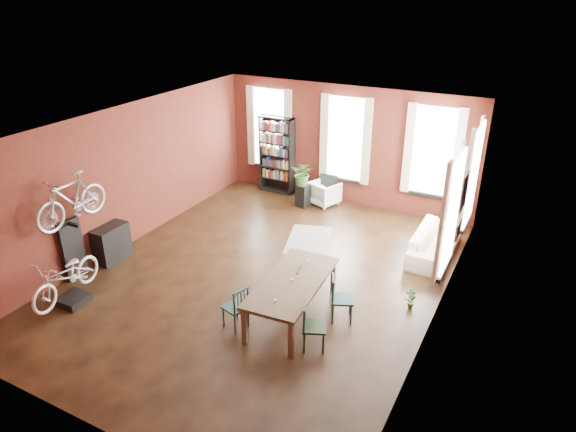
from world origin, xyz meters
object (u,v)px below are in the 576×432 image
Objects in this scene: bike_trainer at (73,299)px; white_armchair at (324,192)px; bookshelf at (277,155)px; dining_table at (292,299)px; cream_sofa at (435,238)px; dining_chair_d at (342,299)px; plant_stand at (303,195)px; dining_chair_b at (291,286)px; dining_chair_a at (235,307)px; dining_chair_c at (314,327)px; bicycle_floor at (62,258)px; console_table at (112,243)px.

white_armchair is at bearing 70.58° from bike_trainer.
dining_table is at bearing -58.66° from bookshelf.
bookshelf is 1.06× the size of cream_sofa.
dining_chair_d reaches higher than plant_stand.
dining_table reaches higher than plant_stand.
bike_trainer is (-3.70, -1.93, -0.32)m from dining_chair_b.
dining_chair_a is at bearing -139.56° from dining_table.
dining_chair_b is at bearing 20.60° from dining_chair_c.
bookshelf is at bearing 77.12° from bicycle_floor.
dining_table is 4.30m from bicycle_floor.
cream_sofa is 7.64m from bike_trainer.
white_armchair is at bearing 63.80° from bicycle_floor.
cream_sofa is at bearing 29.33° from console_table.
console_table is (-0.56, 1.61, 0.33)m from bike_trainer.
bookshelf is at bearing 10.35° from dining_chair_c.
console_table is at bearing 59.42° from dining_chair_c.
dining_table is 2.80× the size of console_table.
dining_chair_a is 0.96× the size of dining_chair_d.
white_armchair is at bearing 3.51° from dining_chair_d.
dining_table is at bearing 17.55° from dining_chair_b.
dining_chair_c is 4.75m from bike_trainer.
console_table is (-5.30, -0.30, -0.04)m from dining_chair_d.
dining_chair_d is at bearing 76.09° from dining_chair_b.
bicycle_floor is (-0.03, -0.03, 0.91)m from bike_trainer.
dining_table is 2.68× the size of dining_chair_a.
console_table is 1.28× the size of plant_stand.
cream_sofa is (0.93, 3.20, -0.03)m from dining_chair_d.
plant_stand is (-0.46, -0.41, -0.05)m from white_armchair.
cream_sofa is at bearing -18.95° from bookshelf.
bike_trainer is 0.82× the size of plant_stand.
plant_stand is (-3.80, 1.07, -0.09)m from cream_sofa.
white_armchair reaches higher than bike_trainer.
bike_trainer is (-3.91, -1.57, -0.31)m from dining_table.
dining_chair_d reaches higher than dining_chair_c.
dining_chair_c reaches higher than dining_chair_a.
dining_chair_a is 1.21m from dining_chair_b.
white_armchair is 0.61m from plant_stand.
dining_table is 0.41m from dining_chair_b.
bookshelf reaches higher than console_table.
dining_chair_c is 0.95m from dining_chair_d.
dining_chair_b is (0.54, 1.09, -0.03)m from dining_chair_a.
dining_chair_b is 4.27m from console_table.
dining_table is 1.02× the size of bookshelf.
dining_table is at bearing 88.16° from dining_chair_d.
dining_table is 5.04m from plant_stand.
bookshelf is at bearing 76.17° from console_table.
plant_stand is at bearing 61.28° from white_armchair.
dining_chair_c is 1.35× the size of plant_stand.
dining_table is at bearing -66.05° from plant_stand.
dining_chair_d is (1.58, 1.07, 0.02)m from dining_chair_a.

